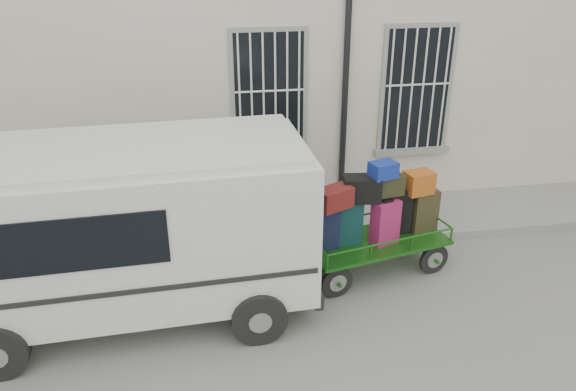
{
  "coord_description": "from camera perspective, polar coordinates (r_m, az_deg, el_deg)",
  "views": [
    {
      "loc": [
        -1.67,
        -6.54,
        4.85
      ],
      "look_at": [
        -0.4,
        1.0,
        1.26
      ],
      "focal_mm": 35.0,
      "sensor_mm": 36.0,
      "label": 1
    }
  ],
  "objects": [
    {
      "name": "luggage_cart",
      "position": [
        8.57,
        8.79,
        -2.24
      ],
      "size": [
        2.62,
        1.44,
        1.85
      ],
      "rotation": [
        0.0,
        0.0,
        0.22
      ],
      "color": "black",
      "rests_on": "ground"
    },
    {
      "name": "van",
      "position": [
        7.66,
        -16.07,
        -2.64
      ],
      "size": [
        4.96,
        2.38,
        2.45
      ],
      "rotation": [
        0.0,
        0.0,
        0.04
      ],
      "color": "silver",
      "rests_on": "ground"
    },
    {
      "name": "sidewalk",
      "position": [
        10.1,
        1.11,
        -3.04
      ],
      "size": [
        24.0,
        1.7,
        0.15
      ],
      "primitive_type": "cube",
      "color": "gray",
      "rests_on": "ground"
    },
    {
      "name": "ground",
      "position": [
        8.31,
        3.92,
        -10.59
      ],
      "size": [
        80.0,
        80.0,
        0.0
      ],
      "primitive_type": "plane",
      "color": "slate",
      "rests_on": "ground"
    },
    {
      "name": "building",
      "position": [
        12.29,
        -1.71,
        16.52
      ],
      "size": [
        24.0,
        5.15,
        6.0
      ],
      "color": "beige",
      "rests_on": "ground"
    }
  ]
}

